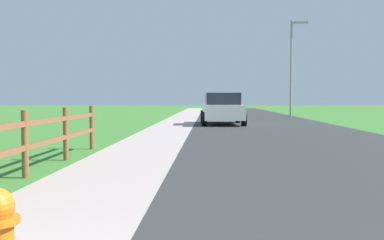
% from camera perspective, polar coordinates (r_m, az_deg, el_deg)
% --- Properties ---
extents(ground_plane, '(120.00, 120.00, 0.00)m').
position_cam_1_polar(ground_plane, '(26.19, 0.50, -0.16)').
color(ground_plane, '#3D7830').
extents(road_asphalt, '(7.00, 66.00, 0.01)m').
position_cam_1_polar(road_asphalt, '(28.31, 7.71, 0.04)').
color(road_asphalt, '#323232').
rests_on(road_asphalt, ground).
extents(curb_concrete, '(6.00, 66.00, 0.01)m').
position_cam_1_polar(curb_concrete, '(28.42, -5.45, 0.06)').
color(curb_concrete, '#B1A09B').
rests_on(curb_concrete, ground).
extents(grass_verge, '(5.00, 66.00, 0.00)m').
position_cam_1_polar(grass_verge, '(28.66, -8.42, 0.07)').
color(grass_verge, '#3D7830').
rests_on(grass_verge, ground).
extents(parked_suv_white, '(2.24, 4.68, 1.59)m').
position_cam_1_polar(parked_suv_white, '(23.12, 3.78, 1.38)').
color(parked_suv_white, white).
rests_on(parked_suv_white, ground).
extents(street_lamp, '(1.17, 0.20, 6.60)m').
position_cam_1_polar(street_lamp, '(32.07, 12.45, 7.28)').
color(street_lamp, gray).
rests_on(street_lamp, ground).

